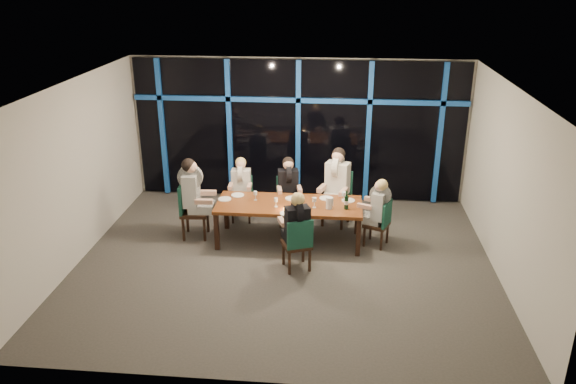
% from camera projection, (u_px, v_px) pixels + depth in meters
% --- Properties ---
extents(room, '(7.04, 7.00, 3.02)m').
position_uv_depth(room, '(284.00, 149.00, 8.82)').
color(room, '#4E4A45').
rests_on(room, ground).
extents(window_wall, '(6.86, 0.43, 2.94)m').
position_uv_depth(window_wall, '(299.00, 129.00, 11.70)').
color(window_wall, black).
rests_on(window_wall, ground).
extents(dining_table, '(2.60, 1.00, 0.75)m').
position_uv_depth(dining_table, '(289.00, 207.00, 10.06)').
color(dining_table, brown).
rests_on(dining_table, ground).
extents(chair_far_left, '(0.43, 0.43, 0.88)m').
position_uv_depth(chair_far_left, '(242.00, 196.00, 11.07)').
color(chair_far_left, black).
rests_on(chair_far_left, ground).
extents(chair_far_mid, '(0.50, 0.50, 0.92)m').
position_uv_depth(chair_far_mid, '(288.00, 197.00, 10.91)').
color(chair_far_mid, black).
rests_on(chair_far_mid, ground).
extents(chair_far_right, '(0.62, 0.62, 1.05)m').
position_uv_depth(chair_far_right, '(338.00, 195.00, 10.86)').
color(chair_far_right, black).
rests_on(chair_far_right, ground).
extents(chair_end_left, '(0.51, 0.51, 1.04)m').
position_uv_depth(chair_end_left, '(190.00, 208.00, 10.28)').
color(chair_end_left, black).
rests_on(chair_end_left, ground).
extents(chair_end_right, '(0.53, 0.53, 0.87)m').
position_uv_depth(chair_end_right, '(381.00, 221.00, 9.96)').
color(chair_end_right, black).
rests_on(chair_end_right, ground).
extents(chair_near_mid, '(0.56, 0.56, 0.94)m').
position_uv_depth(chair_near_mid, '(298.00, 242.00, 9.12)').
color(chair_near_mid, black).
rests_on(chair_near_mid, ground).
extents(diner_far_left, '(0.45, 0.56, 0.85)m').
position_uv_depth(diner_far_left, '(241.00, 180.00, 10.87)').
color(diner_far_left, silver).
rests_on(diner_far_left, ground).
extents(diner_far_mid, '(0.51, 0.61, 0.90)m').
position_uv_depth(diner_far_mid, '(288.00, 181.00, 10.71)').
color(diner_far_mid, black).
rests_on(diner_far_mid, ground).
extents(diner_far_right, '(0.63, 0.72, 1.02)m').
position_uv_depth(diner_far_right, '(337.00, 176.00, 10.63)').
color(diner_far_right, silver).
rests_on(diner_far_right, ground).
extents(diner_end_left, '(0.66, 0.54, 1.01)m').
position_uv_depth(diner_end_left, '(193.00, 187.00, 10.13)').
color(diner_end_left, black).
rests_on(diner_end_left, ground).
extents(diner_end_right, '(0.59, 0.54, 0.84)m').
position_uv_depth(diner_end_right, '(378.00, 202.00, 9.87)').
color(diner_end_right, black).
rests_on(diner_end_right, ground).
extents(diner_near_mid, '(0.58, 0.64, 0.91)m').
position_uv_depth(diner_near_mid, '(297.00, 219.00, 9.05)').
color(diner_near_mid, black).
rests_on(diner_near_mid, ground).
extents(plate_far_left, '(0.24, 0.24, 0.01)m').
position_uv_depth(plate_far_left, '(238.00, 195.00, 10.38)').
color(plate_far_left, white).
rests_on(plate_far_left, dining_table).
extents(plate_far_mid, '(0.24, 0.24, 0.01)m').
position_uv_depth(plate_far_mid, '(292.00, 198.00, 10.23)').
color(plate_far_mid, white).
rests_on(plate_far_mid, dining_table).
extents(plate_far_right, '(0.24, 0.24, 0.01)m').
position_uv_depth(plate_far_right, '(326.00, 198.00, 10.24)').
color(plate_far_right, white).
rests_on(plate_far_right, dining_table).
extents(plate_end_left, '(0.24, 0.24, 0.01)m').
position_uv_depth(plate_end_left, '(225.00, 199.00, 10.20)').
color(plate_end_left, white).
rests_on(plate_end_left, dining_table).
extents(plate_end_right, '(0.24, 0.24, 0.01)m').
position_uv_depth(plate_end_right, '(348.00, 200.00, 10.14)').
color(plate_end_right, white).
rests_on(plate_end_right, dining_table).
extents(plate_near_mid, '(0.24, 0.24, 0.01)m').
position_uv_depth(plate_near_mid, '(287.00, 213.00, 9.61)').
color(plate_near_mid, white).
rests_on(plate_near_mid, dining_table).
extents(wine_bottle, '(0.08, 0.08, 0.33)m').
position_uv_depth(wine_bottle, '(346.00, 202.00, 9.76)').
color(wine_bottle, black).
rests_on(wine_bottle, dining_table).
extents(water_pitcher, '(0.13, 0.12, 0.21)m').
position_uv_depth(water_pitcher, '(329.00, 203.00, 9.78)').
color(water_pitcher, silver).
rests_on(water_pitcher, dining_table).
extents(tea_light, '(0.05, 0.05, 0.03)m').
position_uv_depth(tea_light, '(285.00, 209.00, 9.76)').
color(tea_light, '#FFA24C').
rests_on(tea_light, dining_table).
extents(wine_glass_a, '(0.06, 0.06, 0.17)m').
position_uv_depth(wine_glass_a, '(276.00, 200.00, 9.85)').
color(wine_glass_a, white).
rests_on(wine_glass_a, dining_table).
extents(wine_glass_b, '(0.06, 0.06, 0.16)m').
position_uv_depth(wine_glass_b, '(296.00, 195.00, 10.09)').
color(wine_glass_b, silver).
rests_on(wine_glass_b, dining_table).
extents(wine_glass_c, '(0.07, 0.07, 0.19)m').
position_uv_depth(wine_glass_c, '(314.00, 200.00, 9.81)').
color(wine_glass_c, silver).
rests_on(wine_glass_c, dining_table).
extents(wine_glass_d, '(0.07, 0.07, 0.17)m').
position_uv_depth(wine_glass_d, '(255.00, 194.00, 10.13)').
color(wine_glass_d, silver).
rests_on(wine_glass_d, dining_table).
extents(wine_glass_e, '(0.07, 0.07, 0.18)m').
position_uv_depth(wine_glass_e, '(344.00, 194.00, 10.09)').
color(wine_glass_e, white).
rests_on(wine_glass_e, dining_table).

